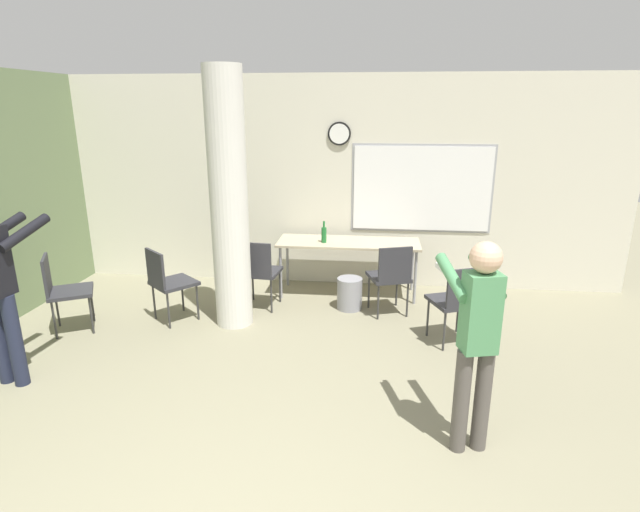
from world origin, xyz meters
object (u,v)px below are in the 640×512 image
object	(u,v)px
chair_by_left_wall	(63,287)
person_playing_side	(477,331)
folding_table	(349,245)
chair_near_pillar	(168,279)
bottle_on_table	(324,234)
chair_table_left	(259,269)
chair_mid_room	(457,298)
chair_table_right	(391,274)

from	to	relation	value
chair_by_left_wall	person_playing_side	world-z (taller)	person_playing_side
folding_table	chair_near_pillar	world-z (taller)	chair_near_pillar
bottle_on_table	chair_near_pillar	world-z (taller)	bottle_on_table
chair_table_left	chair_mid_room	bearing A→B (deg)	-17.94
bottle_on_table	person_playing_side	world-z (taller)	person_playing_side
folding_table	chair_table_right	distance (m)	0.84
bottle_on_table	chair_near_pillar	bearing A→B (deg)	-148.72
chair_near_pillar	person_playing_side	bearing A→B (deg)	-32.05
bottle_on_table	folding_table	bearing A→B (deg)	15.28
chair_mid_room	chair_table_right	bearing A→B (deg)	132.88
chair_by_left_wall	chair_near_pillar	size ratio (longest dim) A/B	1.00
chair_by_left_wall	chair_near_pillar	world-z (taller)	same
chair_by_left_wall	chair_table_left	bearing A→B (deg)	23.82
folding_table	chair_table_right	size ratio (longest dim) A/B	2.09
folding_table	chair_near_pillar	size ratio (longest dim) A/B	2.09
chair_near_pillar	chair_table_right	world-z (taller)	same
chair_table_left	chair_by_left_wall	world-z (taller)	same
chair_mid_room	chair_table_left	world-z (taller)	same
chair_table_left	person_playing_side	bearing A→B (deg)	-48.83
chair_table_left	chair_table_right	xyz separation A→B (m)	(1.58, -0.02, 0.00)
chair_near_pillar	folding_table	bearing A→B (deg)	29.04
folding_table	chair_near_pillar	bearing A→B (deg)	-150.96
chair_mid_room	person_playing_side	bearing A→B (deg)	-94.96
chair_table_left	person_playing_side	xyz separation A→B (m)	(2.09, -2.38, 0.41)
chair_mid_room	chair_table_right	xyz separation A→B (m)	(-0.65, 0.70, 0.00)
chair_mid_room	chair_table_left	size ratio (longest dim) A/B	1.00
chair_by_left_wall	chair_near_pillar	bearing A→B (deg)	20.30
bottle_on_table	person_playing_side	distance (m)	3.21
folding_table	chair_mid_room	world-z (taller)	chair_mid_room
chair_mid_room	person_playing_side	distance (m)	1.72
chair_mid_room	chair_near_pillar	bearing A→B (deg)	175.80
folding_table	bottle_on_table	size ratio (longest dim) A/B	6.56
chair_table_right	person_playing_side	size ratio (longest dim) A/B	0.56
bottle_on_table	chair_mid_room	world-z (taller)	bottle_on_table
chair_mid_room	folding_table	bearing A→B (deg)	131.65
folding_table	person_playing_side	distance (m)	3.18
bottle_on_table	chair_by_left_wall	distance (m)	3.06
chair_table_left	chair_table_right	distance (m)	1.58
bottle_on_table	chair_table_left	distance (m)	0.96
chair_table_left	chair_near_pillar	world-z (taller)	same
chair_table_left	chair_by_left_wall	bearing A→B (deg)	-156.18
chair_table_right	chair_near_pillar	bearing A→B (deg)	-169.39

